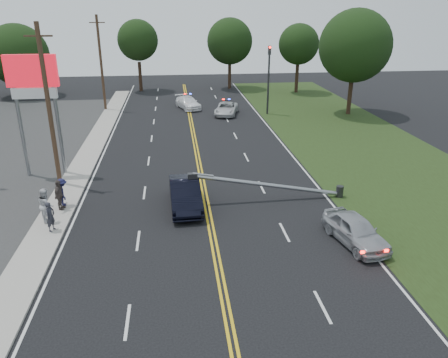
{
  "coord_description": "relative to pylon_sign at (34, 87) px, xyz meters",
  "views": [
    {
      "loc": [
        -1.68,
        -15.27,
        10.79
      ],
      "look_at": [
        0.98,
        7.47,
        1.7
      ],
      "focal_mm": 35.0,
      "sensor_mm": 36.0,
      "label": 1
    }
  ],
  "objects": [
    {
      "name": "bystander_a",
      "position": [
        2.4,
        -8.62,
        -5.09
      ],
      "size": [
        0.56,
        0.67,
        1.57
      ],
      "primitive_type": "imported",
      "rotation": [
        0.0,
        0.0,
        1.18
      ],
      "color": "#292931",
      "rests_on": "sidewalk"
    },
    {
      "name": "utility_pole_mid",
      "position": [
        1.3,
        -2.0,
        -0.91
      ],
      "size": [
        1.6,
        0.28,
        10.0
      ],
      "color": "#382619",
      "rests_on": "ground"
    },
    {
      "name": "bystander_c",
      "position": [
        2.33,
        -5.53,
        -5.07
      ],
      "size": [
        0.91,
        1.18,
        1.61
      ],
      "primitive_type": "imported",
      "rotation": [
        0.0,
        0.0,
        1.91
      ],
      "color": "#18193D",
      "rests_on": "sidewalk"
    },
    {
      "name": "tree_5",
      "position": [
        -10.18,
        29.49,
        -0.86
      ],
      "size": [
        7.55,
        7.55,
        8.91
      ],
      "color": "black",
      "rests_on": "ground"
    },
    {
      "name": "waiting_sedan",
      "position": [
        17.31,
        -11.46,
        -5.29
      ],
      "size": [
        2.46,
        4.38,
        1.41
      ],
      "primitive_type": "imported",
      "rotation": [
        0.0,
        0.0,
        0.2
      ],
      "color": "#A9ABB1",
      "rests_on": "ground"
    },
    {
      "name": "bystander_d",
      "position": [
        2.27,
        -6.07,
        -5.01
      ],
      "size": [
        0.57,
        1.07,
        1.73
      ],
      "primitive_type": "imported",
      "rotation": [
        0.0,
        0.0,
        1.42
      ],
      "color": "#4F443F",
      "rests_on": "sidewalk"
    },
    {
      "name": "emergency_a",
      "position": [
        14.39,
        16.22,
        -5.37
      ],
      "size": [
        3.2,
        4.93,
        1.26
      ],
      "primitive_type": "imported",
      "rotation": [
        0.0,
        0.0,
        -0.26
      ],
      "color": "silver",
      "rests_on": "ground"
    },
    {
      "name": "tree_9",
      "position": [
        27.45,
        15.07,
        1.02
      ],
      "size": [
        7.32,
        7.32,
        10.68
      ],
      "color": "black",
      "rests_on": "ground"
    },
    {
      "name": "ground",
      "position": [
        10.5,
        -14.0,
        -6.0
      ],
      "size": [
        120.0,
        120.0,
        0.0
      ],
      "primitive_type": "plane",
      "color": "black",
      "rests_on": "ground"
    },
    {
      "name": "crashed_sedan",
      "position": [
        9.28,
        -6.35,
        -5.2
      ],
      "size": [
        1.88,
        4.9,
        1.59
      ],
      "primitive_type": "imported",
      "rotation": [
        0.0,
        0.0,
        0.04
      ],
      "color": "black",
      "rests_on": "ground"
    },
    {
      "name": "tree_6",
      "position": [
        4.53,
        31.47,
        0.62
      ],
      "size": [
        5.29,
        5.29,
        9.28
      ],
      "color": "black",
      "rests_on": "ground"
    },
    {
      "name": "traffic_signal",
      "position": [
        18.8,
        16.0,
        -1.79
      ],
      "size": [
        0.28,
        0.41,
        7.05
      ],
      "color": "#2D2D30",
      "rests_on": "ground"
    },
    {
      "name": "fallen_streetlight",
      "position": [
        14.69,
        -6.0,
        -5.08
      ],
      "size": [
        9.36,
        0.44,
        1.91
      ],
      "color": "#2D2D30",
      "rests_on": "ground"
    },
    {
      "name": "emergency_b",
      "position": [
        10.47,
        19.72,
        -5.34
      ],
      "size": [
        3.14,
        4.88,
        1.32
      ],
      "primitive_type": "imported",
      "rotation": [
        0.0,
        0.0,
        0.31
      ],
      "color": "white",
      "rests_on": "ground"
    },
    {
      "name": "utility_pole_far",
      "position": [
        1.3,
        20.0,
        -0.91
      ],
      "size": [
        1.6,
        0.28,
        10.0
      ],
      "color": "#382619",
      "rests_on": "ground"
    },
    {
      "name": "pylon_sign",
      "position": [
        0.0,
        0.0,
        0.0
      ],
      "size": [
        3.2,
        0.35,
        8.0
      ],
      "color": "gray",
      "rests_on": "ground"
    },
    {
      "name": "bystander_b",
      "position": [
        1.92,
        -7.48,
        -4.95
      ],
      "size": [
        0.94,
        1.07,
        1.85
      ],
      "primitive_type": "imported",
      "rotation": [
        0.0,
        0.0,
        1.88
      ],
      "color": "silver",
      "rests_on": "sidewalk"
    },
    {
      "name": "centerline_yellow",
      "position": [
        10.5,
        -4.0,
        -5.99
      ],
      "size": [
        0.36,
        80.0,
        0.0
      ],
      "primitive_type": "cube",
      "color": "gold",
      "rests_on": "ground"
    },
    {
      "name": "grass_verge",
      "position": [
        24.0,
        -4.0,
        -5.99
      ],
      "size": [
        12.0,
        80.0,
        0.01
      ],
      "primitive_type": "cube",
      "color": "black",
      "rests_on": "ground"
    },
    {
      "name": "sidewalk",
      "position": [
        2.1,
        -4.0,
        -5.94
      ],
      "size": [
        1.8,
        70.0,
        0.12
      ],
      "primitive_type": "cube",
      "color": "#A39C93",
      "rests_on": "ground"
    },
    {
      "name": "tree_7",
      "position": [
        16.78,
        32.05,
        0.34
      ],
      "size": [
        6.15,
        6.15,
        9.43
      ],
      "color": "black",
      "rests_on": "ground"
    },
    {
      "name": "tree_8",
      "position": [
        25.28,
        28.05,
        0.19
      ],
      "size": [
        5.2,
        5.2,
        8.81
      ],
      "color": "black",
      "rests_on": "ground"
    }
  ]
}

